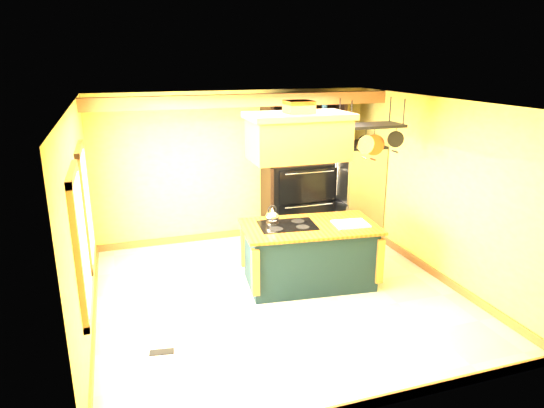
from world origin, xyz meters
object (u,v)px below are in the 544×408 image
kitchen_island (309,254)px  hutch (301,186)px  refrigerator (355,193)px  pot_rack (371,132)px  range_hood (298,135)px

kitchen_island → hutch: bearing=77.9°
refrigerator → hutch: bearing=155.8°
refrigerator → pot_rack: bearing=-112.4°
refrigerator → kitchen_island: bearing=-134.3°
kitchen_island → refrigerator: bearing=51.6°
pot_rack → hutch: pot_rack is taller
kitchen_island → hutch: (0.65, 2.01, 0.49)m
range_hood → hutch: size_ratio=0.56×
kitchen_island → refrigerator: refrigerator is taller
pot_rack → hutch: 2.39m
hutch → range_hood: bearing=-113.0°
refrigerator → range_hood: bearing=-137.7°
kitchen_island → refrigerator: (1.56, 1.60, 0.37)m
range_hood → refrigerator: bearing=42.3°
pot_rack → refrigerator: size_ratio=0.56×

